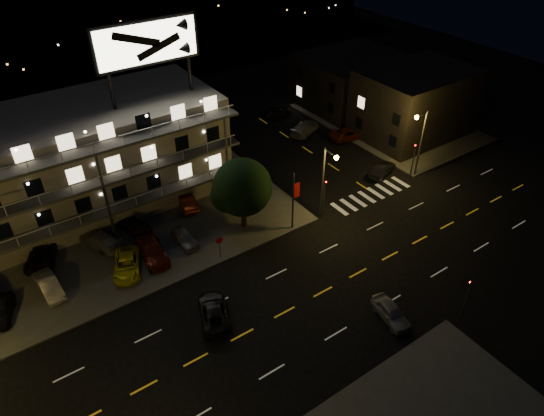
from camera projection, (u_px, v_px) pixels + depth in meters
ground at (304, 302)px, 39.96m from camera, size 140.00×140.00×0.00m
curb_nw at (63, 236)px, 46.78m from camera, size 44.00×24.00×0.15m
curb_ne at (387, 121)px, 67.02m from camera, size 16.00×24.00×0.15m
motel at (80, 160)px, 48.13m from camera, size 28.00×13.80×18.10m
side_bldg_front at (414, 103)px, 61.89m from camera, size 14.06×10.00×8.50m
side_bldg_back at (350, 80)px, 70.32m from camera, size 14.06×12.00×7.00m
streetlight_nc at (326, 177)px, 46.23m from camera, size 0.44×1.92×8.00m
streetlight_ne at (420, 138)px, 52.74m from camera, size 1.92×0.44×8.00m
signal_nw at (324, 194)px, 48.24m from camera, size 0.20×0.27×4.60m
signal_sw at (467, 297)px, 36.93m from camera, size 0.20×0.27×4.60m
signal_ne at (414, 156)px, 54.22m from camera, size 0.27×0.20×4.60m
banner_north at (294, 200)px, 45.87m from camera, size 0.83×0.16×6.40m
stop_sign at (220, 244)px, 43.27m from camera, size 0.91×0.11×2.61m
tree at (242, 189)px, 45.43m from camera, size 5.81×5.60×7.32m
lot_car_0 at (1, 311)px, 38.11m from camera, size 2.78×4.11×1.30m
lot_car_1 at (49, 286)px, 40.30m from camera, size 1.78×4.25×1.37m
lot_car_2 at (127, 265)px, 42.42m from camera, size 3.90×5.25×1.33m
lot_car_3 at (152, 250)px, 43.83m from camera, size 2.63×5.32×1.49m
lot_car_4 at (185, 238)px, 45.42m from camera, size 1.51×3.67×1.25m
lot_car_6 at (42, 253)px, 43.59m from camera, size 4.12×5.56×1.40m
lot_car_7 at (100, 239)px, 45.15m from camera, size 3.54×5.19×1.40m
lot_car_8 at (132, 224)px, 47.05m from camera, size 3.02×4.55×1.44m
lot_car_9 at (186, 201)px, 50.22m from camera, size 2.24×4.43×1.39m
side_car_0 at (382, 170)px, 55.50m from camera, size 4.48×2.76×1.39m
side_car_1 at (349, 134)px, 62.68m from camera, size 5.47×3.16×1.43m
side_car_2 at (305, 128)px, 63.90m from camera, size 5.67×4.10×1.53m
side_car_3 at (275, 112)px, 67.96m from camera, size 4.52×2.10×1.50m
road_car_east at (391, 312)px, 38.16m from camera, size 2.31×4.17×1.34m
road_car_west at (214, 311)px, 38.27m from camera, size 3.74×5.23×1.32m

